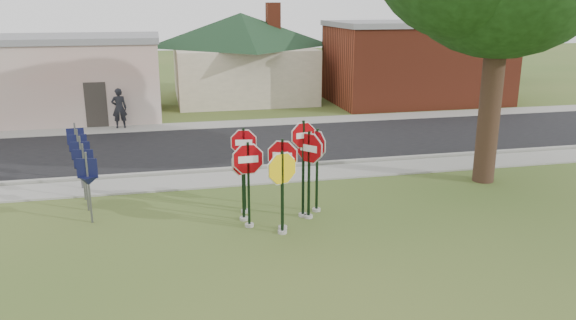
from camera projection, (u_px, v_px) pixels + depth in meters
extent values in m
plane|color=#3A5921|center=(290.00, 243.00, 14.10)|extent=(120.00, 120.00, 0.00)
cube|color=gray|center=(254.00, 177.00, 19.26)|extent=(60.00, 1.60, 0.06)
cube|color=black|center=(237.00, 146.00, 23.48)|extent=(60.00, 7.00, 0.04)
cube|color=gray|center=(225.00, 125.00, 27.52)|extent=(60.00, 1.60, 0.06)
cube|color=gray|center=(250.00, 168.00, 20.19)|extent=(60.00, 0.20, 0.14)
cylinder|color=#9E9A93|center=(283.00, 228.00, 14.94)|extent=(0.24, 0.24, 0.08)
cube|color=black|center=(283.00, 185.00, 14.61)|extent=(0.07, 0.07, 2.47)
cylinder|color=white|center=(283.00, 155.00, 14.40)|extent=(1.02, 0.42, 1.09)
cylinder|color=#90040A|center=(283.00, 155.00, 14.40)|extent=(0.94, 0.39, 1.01)
cube|color=white|center=(283.00, 155.00, 14.40)|extent=(0.47, 0.20, 0.17)
cylinder|color=#9E9A93|center=(282.00, 232.00, 14.67)|extent=(0.24, 0.24, 0.08)
cube|color=black|center=(282.00, 193.00, 14.37)|extent=(0.07, 0.07, 2.23)
cylinder|color=white|center=(282.00, 169.00, 14.20)|extent=(1.11, 0.41, 1.18)
cylinder|color=yellow|center=(282.00, 169.00, 14.20)|extent=(1.03, 0.38, 1.09)
cylinder|color=#9E9A93|center=(249.00, 225.00, 15.11)|extent=(0.24, 0.24, 0.08)
cube|color=black|center=(249.00, 185.00, 14.80)|extent=(0.06, 0.05, 2.34)
cylinder|color=white|center=(248.00, 159.00, 14.61)|extent=(1.15, 0.06, 1.15)
cylinder|color=#90040A|center=(248.00, 159.00, 14.61)|extent=(1.06, 0.06, 1.06)
cube|color=white|center=(248.00, 159.00, 14.61)|extent=(0.53, 0.03, 0.18)
cylinder|color=#9E9A93|center=(308.00, 216.00, 15.72)|extent=(0.24, 0.24, 0.08)
cube|color=black|center=(309.00, 175.00, 15.39)|extent=(0.08, 0.08, 2.49)
cylinder|color=white|center=(309.00, 148.00, 15.18)|extent=(0.76, 0.92, 1.18)
cylinder|color=#90040A|center=(309.00, 148.00, 15.18)|extent=(0.71, 0.85, 1.09)
cube|color=white|center=(309.00, 148.00, 15.18)|extent=(0.35, 0.42, 0.19)
cylinder|color=#9E9A93|center=(303.00, 215.00, 15.83)|extent=(0.24, 0.24, 0.08)
cube|color=black|center=(303.00, 170.00, 15.46)|extent=(0.07, 0.06, 2.76)
cylinder|color=white|center=(303.00, 135.00, 15.20)|extent=(0.98, 0.25, 1.00)
cylinder|color=#90040A|center=(303.00, 135.00, 15.20)|extent=(0.91, 0.24, 0.93)
cube|color=white|center=(303.00, 135.00, 15.20)|extent=(0.45, 0.12, 0.16)
cylinder|color=#9E9A93|center=(245.00, 211.00, 16.12)|extent=(0.24, 0.24, 0.08)
cube|color=black|center=(244.00, 171.00, 15.80)|extent=(0.07, 0.06, 2.49)
cylinder|color=white|center=(244.00, 142.00, 15.57)|extent=(1.01, 0.18, 1.02)
cylinder|color=#90040A|center=(244.00, 142.00, 15.57)|extent=(0.93, 0.17, 0.94)
cube|color=white|center=(244.00, 142.00, 15.57)|extent=(0.46, 0.08, 0.16)
cylinder|color=#9E9A93|center=(316.00, 210.00, 16.22)|extent=(0.24, 0.24, 0.08)
cube|color=black|center=(317.00, 171.00, 15.90)|extent=(0.07, 0.07, 2.44)
cylinder|color=white|center=(317.00, 144.00, 15.69)|extent=(0.33, 1.04, 1.08)
cylinder|color=#90040A|center=(317.00, 144.00, 15.69)|extent=(0.31, 0.96, 1.00)
cube|color=white|center=(317.00, 144.00, 15.69)|extent=(0.16, 0.48, 0.17)
cylinder|color=#9E9A93|center=(244.00, 218.00, 15.57)|extent=(0.24, 0.24, 0.08)
cube|color=black|center=(243.00, 184.00, 15.29)|extent=(0.08, 0.07, 2.10)
cylinder|color=white|center=(243.00, 162.00, 15.12)|extent=(0.87, 0.59, 1.04)
cylinder|color=#90040A|center=(243.00, 162.00, 15.12)|extent=(0.81, 0.55, 0.96)
cube|color=white|center=(243.00, 162.00, 15.12)|extent=(0.40, 0.27, 0.17)
cube|color=#59595E|center=(89.00, 188.00, 15.11)|extent=(0.05, 0.05, 2.00)
cube|color=black|center=(87.00, 168.00, 14.96)|extent=(0.55, 0.13, 0.55)
cone|color=black|center=(88.00, 181.00, 15.06)|extent=(0.65, 0.65, 0.25)
cube|color=#59595E|center=(86.00, 178.00, 16.01)|extent=(0.05, 0.05, 2.00)
cube|color=black|center=(84.00, 159.00, 15.86)|extent=(0.55, 0.09, 0.55)
cone|color=black|center=(85.00, 171.00, 15.95)|extent=(0.62, 0.62, 0.25)
cube|color=#59595E|center=(82.00, 168.00, 16.90)|extent=(0.05, 0.05, 2.00)
cube|color=black|center=(81.00, 151.00, 16.76)|extent=(0.55, 0.05, 0.55)
cone|color=black|center=(82.00, 162.00, 16.85)|extent=(0.58, 0.58, 0.25)
cube|color=#59595E|center=(80.00, 160.00, 17.80)|extent=(0.05, 0.05, 2.00)
cube|color=black|center=(78.00, 143.00, 17.65)|extent=(0.55, 0.05, 0.55)
cone|color=black|center=(79.00, 154.00, 17.75)|extent=(0.58, 0.58, 0.25)
cube|color=#59595E|center=(77.00, 152.00, 18.70)|extent=(0.05, 0.05, 2.00)
cube|color=black|center=(76.00, 136.00, 18.55)|extent=(0.55, 0.09, 0.55)
cone|color=black|center=(77.00, 146.00, 18.64)|extent=(0.62, 0.62, 0.25)
cube|color=beige|center=(39.00, 80.00, 28.53)|extent=(12.00, 6.00, 4.00)
cube|color=gray|center=(34.00, 39.00, 27.98)|extent=(12.20, 6.20, 0.30)
cube|color=#332D28|center=(96.00, 105.00, 26.62)|extent=(1.00, 0.10, 2.20)
cube|color=beige|center=(242.00, 73.00, 34.74)|extent=(8.00, 8.00, 3.20)
pyramid|color=black|center=(241.00, 13.00, 33.76)|extent=(11.60, 11.60, 2.00)
cube|color=maroon|center=(273.00, 16.00, 34.24)|extent=(0.80, 0.80, 1.60)
cube|color=maroon|center=(416.00, 64.00, 33.41)|extent=(10.00, 6.00, 4.50)
cube|color=gray|center=(419.00, 24.00, 32.77)|extent=(10.20, 6.20, 0.30)
cube|color=white|center=(406.00, 64.00, 30.12)|extent=(2.00, 0.08, 0.90)
cylinder|color=#301E15|center=(491.00, 92.00, 18.17)|extent=(0.70, 0.70, 6.04)
cylinder|color=#301E15|center=(495.00, 54.00, 42.65)|extent=(0.50, 0.50, 4.00)
sphere|color=black|center=(500.00, 5.00, 41.67)|extent=(5.60, 5.60, 5.60)
imported|color=black|center=(119.00, 108.00, 26.41)|extent=(0.72, 0.50, 1.90)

